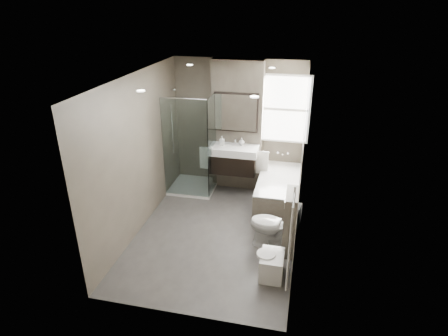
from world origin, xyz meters
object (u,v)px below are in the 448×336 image
(vanity, at_px, (234,159))
(bidet, at_px, (271,265))
(bathtub, at_px, (278,190))
(toilet, at_px, (274,226))

(vanity, distance_m, bidet, 2.63)
(bathtub, height_order, toilet, toilet)
(vanity, bearing_deg, bidet, -66.72)
(bathtub, xyz_separation_m, bidet, (0.09, -2.03, -0.13))
(vanity, distance_m, toilet, 1.95)
(vanity, distance_m, bathtub, 1.07)
(bathtub, relative_size, bidet, 3.42)
(bathtub, bearing_deg, vanity, 160.63)
(vanity, height_order, bidet, vanity)
(bathtub, xyz_separation_m, toilet, (0.05, -1.33, 0.07))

